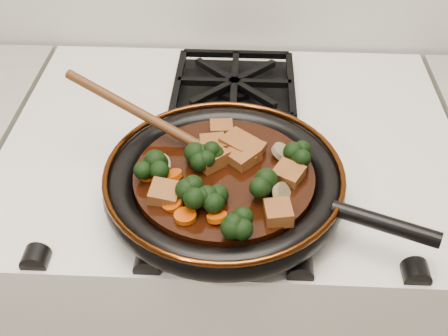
{
  "coord_description": "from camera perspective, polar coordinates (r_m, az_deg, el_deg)",
  "views": [
    {
      "loc": [
        0.02,
        0.94,
        1.49
      ],
      "look_at": [
        -0.01,
        1.53,
        0.97
      ],
      "focal_mm": 45.0,
      "sensor_mm": 36.0,
      "label": 1
    }
  ],
  "objects": [
    {
      "name": "carrot_coin_1",
      "position": [
        0.79,
        -5.34,
        -0.78
      ],
      "size": [
        0.03,
        0.03,
        0.02
      ],
      "primitive_type": "cylinder",
      "rotation": [
        -0.26,
        -0.26,
        0.0
      ],
      "color": "#A43604",
      "rests_on": "braising_sauce"
    },
    {
      "name": "carrot_coin_0",
      "position": [
        0.79,
        -7.68,
        -0.6
      ],
      "size": [
        0.03,
        0.03,
        0.02
      ],
      "primitive_type": "cylinder",
      "rotation": [
        0.31,
        0.22,
        0.0
      ],
      "color": "#A43604",
      "rests_on": "braising_sauce"
    },
    {
      "name": "broccoli_floret_4",
      "position": [
        0.8,
        -2.72,
        0.91
      ],
      "size": [
        0.07,
        0.07,
        0.07
      ],
      "primitive_type": null,
      "rotation": [
        -0.15,
        0.21,
        1.51
      ],
      "color": "black",
      "rests_on": "braising_sauce"
    },
    {
      "name": "tofu_cube_1",
      "position": [
        0.81,
        1.88,
        1.18
      ],
      "size": [
        0.06,
        0.06,
        0.03
      ],
      "primitive_type": "cube",
      "rotation": [
        -0.08,
        0.02,
        2.37
      ],
      "color": "brown",
      "rests_on": "braising_sauce"
    },
    {
      "name": "stove",
      "position": [
        1.28,
        0.58,
        -13.05
      ],
      "size": [
        0.76,
        0.6,
        0.9
      ],
      "primitive_type": "cube",
      "color": "silver",
      "rests_on": "ground"
    },
    {
      "name": "mushroom_slice_1",
      "position": [
        0.8,
        -6.71,
        0.19
      ],
      "size": [
        0.04,
        0.04,
        0.02
      ],
      "primitive_type": "cylinder",
      "rotation": [
        0.44,
        0.0,
        0.3
      ],
      "color": "olive",
      "rests_on": "braising_sauce"
    },
    {
      "name": "tofu_cube_4",
      "position": [
        0.83,
        1.4,
        2.39
      ],
      "size": [
        0.06,
        0.06,
        0.03
      ],
      "primitive_type": "cube",
      "rotation": [
        0.08,
        0.08,
        0.96
      ],
      "color": "brown",
      "rests_on": "braising_sauce"
    },
    {
      "name": "burner_grate_front",
      "position": [
        0.84,
        0.41,
        -2.11
      ],
      "size": [
        0.23,
        0.23,
        0.03
      ],
      "primitive_type": null,
      "color": "black",
      "rests_on": "stove"
    },
    {
      "name": "tofu_cube_3",
      "position": [
        0.82,
        2.51,
        1.81
      ],
      "size": [
        0.05,
        0.05,
        0.03
      ],
      "primitive_type": "cube",
      "rotation": [
        0.09,
        -0.06,
        1.12
      ],
      "color": "brown",
      "rests_on": "braising_sauce"
    },
    {
      "name": "skillet",
      "position": [
        0.8,
        0.14,
        -1.45
      ],
      "size": [
        0.45,
        0.34,
        0.05
      ],
      "rotation": [
        0.0,
        0.0,
        -0.38
      ],
      "color": "black",
      "rests_on": "burner_grate_front"
    },
    {
      "name": "mushroom_slice_0",
      "position": [
        0.82,
        5.95,
        1.6
      ],
      "size": [
        0.03,
        0.03,
        0.02
      ],
      "primitive_type": "cylinder",
      "rotation": [
        0.52,
        0.0,
        1.57
      ],
      "color": "olive",
      "rests_on": "braising_sauce"
    },
    {
      "name": "tofu_cube_6",
      "position": [
        0.81,
        -1.58,
        1.13
      ],
      "size": [
        0.07,
        0.07,
        0.03
      ],
      "primitive_type": "cube",
      "rotation": [
        -0.04,
        -0.02,
        0.73
      ],
      "color": "brown",
      "rests_on": "braising_sauce"
    },
    {
      "name": "broccoli_floret_3",
      "position": [
        0.74,
        -3.28,
        -3.01
      ],
      "size": [
        0.07,
        0.07,
        0.07
      ],
      "primitive_type": null,
      "rotation": [
        0.12,
        0.24,
        1.52
      ],
      "color": "black",
      "rests_on": "braising_sauce"
    },
    {
      "name": "broccoli_floret_5",
      "position": [
        0.73,
        -0.93,
        -3.47
      ],
      "size": [
        0.07,
        0.07,
        0.07
      ],
      "primitive_type": null,
      "rotation": [
        0.13,
        -0.11,
        1.41
      ],
      "color": "black",
      "rests_on": "braising_sauce"
    },
    {
      "name": "broccoli_floret_7",
      "position": [
        0.75,
        4.14,
        -2.17
      ],
      "size": [
        0.09,
        0.09,
        0.06
      ],
      "primitive_type": null,
      "rotation": [
        0.1,
        0.01,
        2.44
      ],
      "color": "black",
      "rests_on": "braising_sauce"
    },
    {
      "name": "burner_grate_back",
      "position": [
        1.06,
        1.06,
        8.32
      ],
      "size": [
        0.23,
        0.23,
        0.03
      ],
      "primitive_type": null,
      "color": "black",
      "rests_on": "stove"
    },
    {
      "name": "tofu_cube_5",
      "position": [
        0.76,
        -6.06,
        -2.63
      ],
      "size": [
        0.04,
        0.04,
        0.03
      ],
      "primitive_type": "cube",
      "rotation": [
        -0.07,
        -0.11,
        3.03
      ],
      "color": "brown",
      "rests_on": "braising_sauce"
    },
    {
      "name": "broccoli_floret_1",
      "position": [
        0.71,
        0.9,
        -5.77
      ],
      "size": [
        0.06,
        0.07,
        0.06
      ],
      "primitive_type": null,
      "rotation": [
        0.06,
        -0.1,
        1.52
      ],
      "color": "black",
      "rests_on": "braising_sauce"
    },
    {
      "name": "broccoli_floret_6",
      "position": [
        0.81,
        7.54,
        0.96
      ],
      "size": [
        0.08,
        0.08,
        0.06
      ],
      "primitive_type": null,
      "rotation": [
        0.16,
        0.11,
        0.3
      ],
      "color": "black",
      "rests_on": "braising_sauce"
    },
    {
      "name": "tofu_cube_2",
      "position": [
        0.86,
        -0.26,
        3.97
      ],
      "size": [
        0.04,
        0.03,
        0.02
      ],
      "primitive_type": "cube",
      "rotation": [
        0.04,
        0.01,
        0.1
      ],
      "color": "brown",
      "rests_on": "braising_sauce"
    },
    {
      "name": "wooden_spoon",
      "position": [
        0.84,
        -6.02,
        4.19
      ],
      "size": [
        0.15,
        0.08,
        0.24
      ],
      "rotation": [
        0.0,
        0.0,
        2.76
      ],
      "color": "#4E2910",
      "rests_on": "braising_sauce"
    },
    {
      "name": "broccoli_floret_2",
      "position": [
        0.79,
        -7.15,
        -0.22
      ],
      "size": [
        0.08,
        0.08,
        0.06
      ],
      "primitive_type": null,
      "rotation": [
        -0.11,
        0.04,
        2.71
      ],
      "color": "black",
      "rests_on": "braising_sauce"
    },
    {
      "name": "tofu_cube_0",
      "position": [
        0.79,
        6.56,
        -0.63
      ],
      "size": [
        0.05,
        0.05,
        0.02
      ],
      "primitive_type": "cube",
      "rotation": [
        0.03,
        -0.08,
        1.06
      ],
      "color": "brown",
      "rests_on": "braising_sauce"
    },
    {
      "name": "carrot_coin_4",
      "position": [
        0.75,
        -5.26,
        -3.62
      ],
      "size": [
        0.03,
        0.03,
        0.02
      ],
      "primitive_type": "cylinder",
      "rotation": [
        0.1,
        -0.27,
        0.0
      ],
      "color": "#A43604",
      "rests_on": "braising_sauce"
    },
    {
      "name": "carrot_coin_3",
      "position": [
        0.73,
        -0.71,
        -5.0
      ],
      "size": [
        0.03,
        0.03,
        0.02
      ],
      "primitive_type": "cylinder",
      "rotation": [
        -0.31,
        -0.16,
        0.0
      ],
      "color": "#A43604",
      "rests_on": "braising_sauce"
    },
    {
      "name": "carrot_coin_2",
      "position": [
        0.73,
        -3.97,
        -4.9
      ],
      "size": [
        0.03,
        0.03,
        0.01
      ],
      "primitive_type": "cylinder",
      "rotation": [
        -0.04,
        -0.02,
        0.0
      ],
      "color": "#A43604",
      "rests_on": "braising_sauce"
    },
    {
      "name": "broccoli_floret_0",
      "position": [
        0.8,
        -1.84,
        0.85
      ],
      "size": [
        0.08,
        0.08,
        0.07
      ],
      "primitive_type": null,
      "rotation": [
        -0.16,
        0.01,
        2.82
      ],
      "color": "black",
      "rests_on": "braising_sauce"
    },
    {
      "name": "tofu_cube_8",
      "position": [
        0.83,
        -1.13,
        2.36
      ],
      "size": [
        0.04,
        0.04,
        0.02
      ],
      "primitive_type": "cube",
      "rotation": [
        -0.02,
        0.02,
        1.74
      ],
      "color": "brown",
      "rests_on": "braising_sauce"
    },
    {
      "name": "tofu_cube_7",
      "position": [
        0.73,
        5.55,
        -4.56
      ],
      "size": [
        0.04,
        0.04,
        0.02
      ],
      "primitive_type": "cube",
      "rotation": [
        -0.04,
        0.03,
        1.71
      ],
      "color": "brown",
      "rests_on": "braising_sauce"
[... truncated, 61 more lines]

